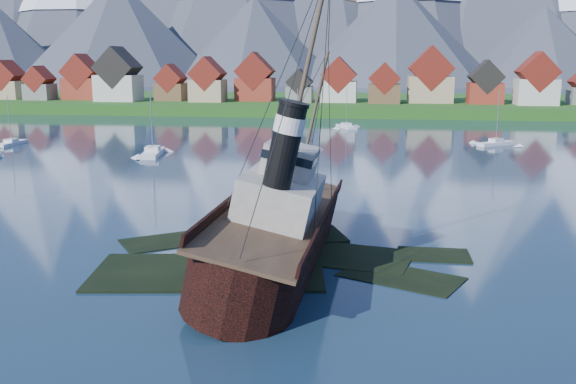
# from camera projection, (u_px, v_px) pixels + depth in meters

# --- Properties ---
(ground) EXTENTS (1400.00, 1400.00, 0.00)m
(ground) POSITION_uv_depth(u_px,v_px,m) (251.00, 266.00, 52.03)
(ground) COLOR #172C41
(ground) RESTS_ON ground
(shoal) EXTENTS (31.71, 21.24, 1.14)m
(shoal) POSITION_uv_depth(u_px,v_px,m) (276.00, 263.00, 53.95)
(shoal) COLOR black
(shoal) RESTS_ON ground
(shore_bank) EXTENTS (600.00, 80.00, 3.20)m
(shore_bank) POSITION_uv_depth(u_px,v_px,m) (347.00, 108.00, 216.86)
(shore_bank) COLOR #1F4F16
(shore_bank) RESTS_ON ground
(seawall) EXTENTS (600.00, 2.50, 2.00)m
(seawall) POSITION_uv_depth(u_px,v_px,m) (341.00, 118.00, 180.01)
(seawall) COLOR #3F3D38
(seawall) RESTS_ON ground
(town) EXTENTS (250.96, 16.69, 17.30)m
(town) POSITION_uv_depth(u_px,v_px,m) (240.00, 82.00, 202.13)
(town) COLOR maroon
(town) RESTS_ON ground
(tugboat_wreck) EXTENTS (7.44, 32.06, 25.40)m
(tugboat_wreck) POSITION_uv_depth(u_px,v_px,m) (271.00, 224.00, 52.92)
(tugboat_wreck) COLOR black
(tugboat_wreck) RESTS_ON ground
(sailboat_a) EXTENTS (4.43, 10.92, 12.97)m
(sailboat_a) POSITION_uv_depth(u_px,v_px,m) (153.00, 154.00, 111.20)
(sailboat_a) COLOR white
(sailboat_a) RESTS_ON ground
(sailboat_c) EXTENTS (7.42, 8.60, 11.77)m
(sailboat_c) POSITION_uv_depth(u_px,v_px,m) (297.00, 151.00, 114.83)
(sailboat_c) COLOR white
(sailboat_c) RESTS_ON ground
(sailboat_d) EXTENTS (7.78, 6.49, 11.14)m
(sailboat_d) POSITION_uv_depth(u_px,v_px,m) (496.00, 144.00, 123.82)
(sailboat_d) COLOR white
(sailboat_d) RESTS_ON ground
(sailboat_e) EXTENTS (5.59, 8.94, 10.21)m
(sailboat_e) POSITION_uv_depth(u_px,v_px,m) (346.00, 127.00, 154.13)
(sailboat_e) COLOR white
(sailboat_e) RESTS_ON ground
(sailboat_f) EXTENTS (2.29, 8.55, 9.92)m
(sailboat_f) POSITION_uv_depth(u_px,v_px,m) (11.00, 144.00, 124.42)
(sailboat_f) COLOR white
(sailboat_f) RESTS_ON ground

